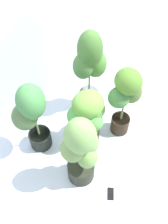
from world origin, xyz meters
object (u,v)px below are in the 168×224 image
Objects in this scene: potted_plant_center at (88,116)px; cell_phone at (111,194)px; potted_plant_back_left at (31,115)px; potted_plant_back_right at (90,66)px; potted_plant_front_right at (125,97)px; potted_plant_front_left at (81,150)px.

cell_phone is at bearing -118.17° from potted_plant_center.
potted_plant_back_right is at bearing -0.95° from potted_plant_back_left.
potted_plant_front_right is 0.85m from potted_plant_back_left.
potted_plant_center is (0.38, -0.31, -0.11)m from potted_plant_back_left.
potted_plant_front_right is 0.47m from potted_plant_back_right.
potted_plant_back_right is at bearing 37.28° from potted_plant_front_left.
potted_plant_front_right is 5.37× the size of cell_phone.
potted_plant_back_left reaches higher than potted_plant_center.
potted_plant_back_right is (0.36, 0.30, 0.18)m from potted_plant_center.
potted_plant_front_left reaches higher than potted_plant_back_left.
potted_plant_back_right is at bearing -75.94° from cell_phone.
potted_plant_center is at bearing -39.41° from potted_plant_back_left.
potted_plant_center is 0.41m from potted_plant_front_left.
potted_plant_front_right is at bearing -34.59° from potted_plant_back_left.
potted_plant_center reaches higher than cell_phone.
potted_plant_back_right is 0.88m from potted_plant_front_left.
potted_plant_front_right is at bearing -27.92° from potted_plant_center.
cell_phone is (0.04, -0.32, -0.47)m from potted_plant_front_left.
potted_plant_front_right is at bearing -96.61° from cell_phone.
potted_plant_back_right is (0.74, -0.01, 0.07)m from potted_plant_back_left.
potted_plant_back_right is (0.04, 0.47, 0.06)m from potted_plant_front_right.
potted_plant_back_right is 1.14× the size of potted_plant_front_left.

